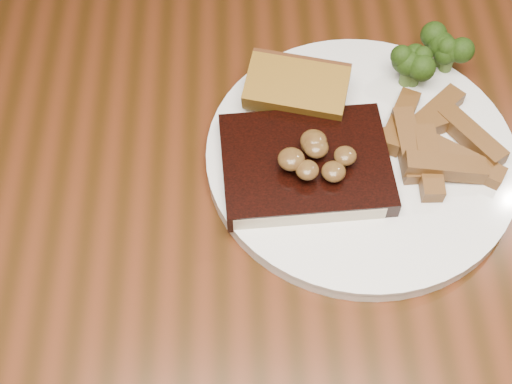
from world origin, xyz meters
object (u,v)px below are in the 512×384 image
(steak, at_px, (305,165))
(garlic_bread, at_px, (296,101))
(plate, at_px, (360,158))
(dining_table, at_px, (270,263))
(potato_wedges, at_px, (425,140))

(steak, distance_m, garlic_bread, 0.08)
(plate, bearing_deg, dining_table, -145.04)
(dining_table, relative_size, plate, 5.28)
(dining_table, bearing_deg, plate, 34.96)
(plate, bearing_deg, steak, -160.51)
(steak, bearing_deg, plate, 15.74)
(steak, height_order, potato_wedges, same)
(steak, height_order, garlic_bread, steak)
(dining_table, bearing_deg, steak, 52.29)
(dining_table, relative_size, steak, 10.22)
(potato_wedges, bearing_deg, steak, -167.25)
(garlic_bread, height_order, potato_wedges, potato_wedges)
(potato_wedges, bearing_deg, dining_table, -155.32)
(steak, xyz_separation_m, garlic_bread, (-0.00, 0.08, -0.00))
(garlic_bread, bearing_deg, steak, -72.52)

